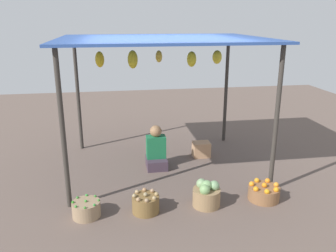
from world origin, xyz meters
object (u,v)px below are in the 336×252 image
(vendor_person, at_px, (156,151))
(basket_green_chilies, at_px, (86,209))
(basket_cabbages, at_px, (207,195))
(wooden_crate_near_vendor, at_px, (201,149))
(basket_potatoes, at_px, (146,203))
(basket_oranges, at_px, (264,192))

(vendor_person, relative_size, basket_green_chilies, 2.04)
(basket_green_chilies, bearing_deg, basket_cabbages, 0.43)
(wooden_crate_near_vendor, bearing_deg, vendor_person, -159.36)
(basket_potatoes, height_order, wooden_crate_near_vendor, basket_potatoes)
(basket_cabbages, bearing_deg, wooden_crate_near_vendor, 77.85)
(basket_green_chilies, relative_size, wooden_crate_near_vendor, 1.17)
(basket_potatoes, xyz_separation_m, basket_cabbages, (0.88, 0.02, 0.05))
(basket_potatoes, distance_m, basket_oranges, 1.77)
(basket_cabbages, bearing_deg, vendor_person, 110.16)
(basket_potatoes, bearing_deg, basket_oranges, 2.16)
(wooden_crate_near_vendor, bearing_deg, basket_potatoes, -124.58)
(basket_oranges, distance_m, wooden_crate_near_vendor, 1.84)
(vendor_person, bearing_deg, basket_potatoes, -102.85)
(basket_cabbages, xyz_separation_m, basket_oranges, (0.89, 0.04, -0.07))
(vendor_person, distance_m, wooden_crate_near_vendor, 1.00)
(basket_cabbages, height_order, basket_oranges, basket_cabbages)
(basket_potatoes, distance_m, wooden_crate_near_vendor, 2.23)
(vendor_person, bearing_deg, wooden_crate_near_vendor, 20.64)
(basket_potatoes, xyz_separation_m, wooden_crate_near_vendor, (1.27, 1.84, 0.02))
(basket_oranges, relative_size, wooden_crate_near_vendor, 1.41)
(basket_cabbages, distance_m, basket_oranges, 0.90)
(vendor_person, relative_size, wooden_crate_near_vendor, 2.38)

